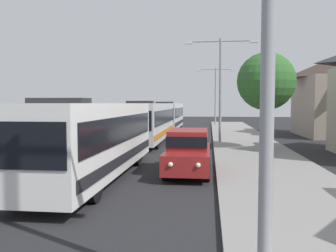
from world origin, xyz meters
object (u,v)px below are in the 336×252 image
white_suv (188,150)px  roadside_tree (266,82)px  streetlamp_mid (220,79)px  bus_second_in_line (149,121)px  bus_lead (95,137)px  bus_middle (168,115)px  streetlamp_far (216,90)px

white_suv → roadside_tree: bearing=60.6°
streetlamp_mid → roadside_tree: 4.57m
bus_second_in_line → bus_lead: bearing=-90.0°
bus_middle → streetlamp_far: streetlamp_far is taller
bus_second_in_line → streetlamp_mid: (5.40, 0.25, 3.18)m
white_suv → streetlamp_mid: bearing=81.6°
bus_second_in_line → streetlamp_mid: size_ratio=1.47×
bus_middle → streetlamp_mid: size_ratio=1.42×
bus_lead → roadside_tree: size_ratio=1.80×
bus_lead → roadside_tree: (8.17, 9.42, 2.74)m
bus_lead → roadside_tree: roadside_tree is taller
bus_second_in_line → bus_middle: 12.71m
white_suv → streetlamp_far: 33.46m
bus_second_in_line → roadside_tree: roadside_tree is taller
white_suv → streetlamp_mid: size_ratio=0.63×
roadside_tree → streetlamp_mid: bearing=127.6°
streetlamp_far → bus_middle: bearing=-120.4°
roadside_tree → bus_middle: bearing=117.0°
bus_second_in_line → roadside_tree: size_ratio=1.84×
streetlamp_mid → bus_second_in_line: bearing=-177.4°
bus_second_in_line → streetlamp_mid: streetlamp_mid is taller
bus_middle → white_suv: 24.30m
streetlamp_far → roadside_tree: (2.78, -25.25, -0.42)m
streetlamp_mid → bus_middle: bearing=113.4°
streetlamp_mid → streetlamp_far: streetlamp_mid is taller
bus_lead → streetlamp_far: streetlamp_far is taller
bus_middle → streetlamp_mid: 13.95m
bus_lead → streetlamp_mid: streetlamp_mid is taller
streetlamp_far → roadside_tree: 25.41m
streetlamp_mid → bus_lead: bearing=-112.5°
streetlamp_far → roadside_tree: bearing=-83.7°
streetlamp_mid → streetlamp_far: bearing=90.0°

